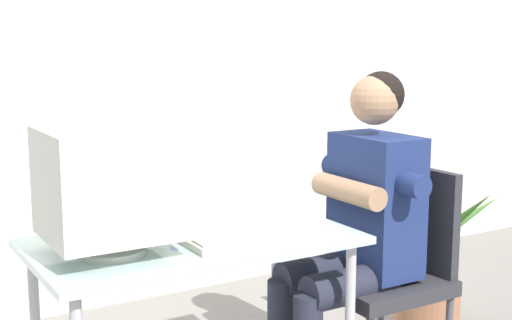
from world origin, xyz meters
TOP-DOWN VIEW (x-y plane):
  - wall_back at (0.30, 1.40)m, footprint 8.00×0.10m
  - desk at (0.00, 0.00)m, footprint 1.10×0.62m
  - crt_monitor at (-0.30, -0.03)m, footprint 0.42×0.36m
  - keyboard at (0.01, -0.01)m, footprint 0.16×0.42m
  - office_chair at (0.87, -0.03)m, footprint 0.47×0.47m
  - person_seated at (0.68, -0.03)m, footprint 0.67×0.56m
  - potted_plant at (1.38, 0.27)m, footprint 0.69×0.68m
  - desk_mug at (0.04, 0.21)m, footprint 0.08×0.09m

SIDE VIEW (x-z plane):
  - potted_plant at x=1.38m, z-range -0.11..0.68m
  - office_chair at x=0.87m, z-range 0.05..0.93m
  - desk at x=0.00m, z-range 0.29..1.01m
  - person_seated at x=0.68m, z-range 0.05..1.32m
  - keyboard at x=0.01m, z-range 0.72..0.75m
  - desk_mug at x=0.04m, z-range 0.72..0.82m
  - crt_monitor at x=-0.30m, z-range 0.75..1.15m
  - wall_back at x=0.30m, z-range 0.00..3.00m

